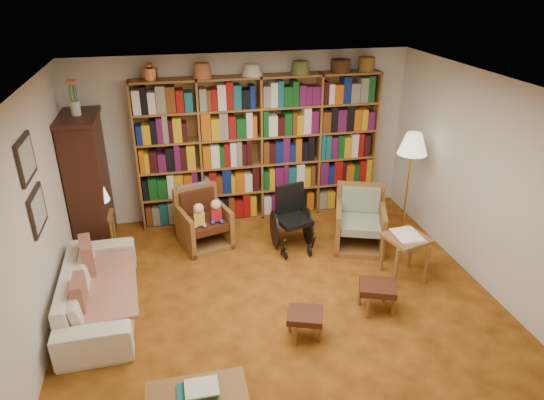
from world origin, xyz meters
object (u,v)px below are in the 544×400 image
object	(u,v)px
armchair_leather	(204,221)
coffee_table	(197,397)
side_table_lamp	(101,225)
wheelchair	(292,219)
armchair_sage	(357,223)
side_table_papers	(406,244)
footstool_b	(378,289)
floor_lamp	(413,148)
footstool_a	(305,317)
sofa	(99,289)

from	to	relation	value
armchair_leather	coffee_table	bearing A→B (deg)	-96.12
side_table_lamp	wheelchair	bearing A→B (deg)	-9.14
armchair_sage	wheelchair	size ratio (longest dim) A/B	1.04
armchair_leather	coffee_table	xyz separation A→B (m)	(-0.33, -3.10, -0.03)
side_table_papers	footstool_b	bearing A→B (deg)	-137.26
side_table_lamp	floor_lamp	size ratio (longest dim) A/B	0.36
footstool_a	armchair_leather	bearing A→B (deg)	110.84
armchair_sage	footstool_b	bearing A→B (deg)	-102.59
sofa	side_table_lamp	world-z (taller)	sofa
side_table_lamp	floor_lamp	distance (m)	4.41
side_table_papers	sofa	bearing A→B (deg)	178.08
sofa	armchair_sage	world-z (taller)	armchair_sage
armchair_leather	armchair_sage	size ratio (longest dim) A/B	0.91
armchair_leather	wheelchair	bearing A→B (deg)	-16.03
side_table_lamp	coffee_table	world-z (taller)	side_table_lamp
footstool_a	wheelchair	bearing A→B (deg)	79.93
side_table_papers	footstool_b	distance (m)	0.83
sofa	wheelchair	world-z (taller)	wheelchair
side_table_lamp	floor_lamp	xyz separation A→B (m)	(4.29, -0.43, 0.94)
sofa	coffee_table	xyz separation A→B (m)	(0.96, -1.79, 0.03)
side_table_papers	floor_lamp	bearing A→B (deg)	63.93
side_table_lamp	wheelchair	distance (m)	2.62
coffee_table	armchair_leather	bearing A→B (deg)	83.88
armchair_leather	footstool_b	bearing A→B (deg)	-48.03
sofa	armchair_sage	xyz separation A→B (m)	(3.40, 0.80, 0.04)
sofa	armchair_leather	distance (m)	1.84
armchair_leather	footstool_b	size ratio (longest dim) A/B	1.67
floor_lamp	side_table_papers	world-z (taller)	floor_lamp
wheelchair	side_table_papers	xyz separation A→B (m)	(1.17, -1.09, 0.08)
footstool_b	coffee_table	distance (m)	2.39
sofa	coffee_table	size ratio (longest dim) A/B	2.28
sofa	footstool_b	xyz separation A→B (m)	(3.07, -0.67, 0.00)
wheelchair	footstool_b	distance (m)	1.74
footstool_a	footstool_b	xyz separation A→B (m)	(0.92, 0.27, 0.02)
armchair_sage	footstool_a	distance (m)	2.14
floor_lamp	armchair_leather	bearing A→B (deg)	172.93
side_table_lamp	coffee_table	bearing A→B (deg)	-71.49
footstool_a	armchair_sage	bearing A→B (deg)	54.22
coffee_table	floor_lamp	bearing A→B (deg)	40.41
armchair_sage	coffee_table	distance (m)	3.56
sofa	armchair_leather	world-z (taller)	armchair_leather
wheelchair	armchair_sage	bearing A→B (deg)	-10.29
coffee_table	side_table_papers	bearing A→B (deg)	31.78
armchair_sage	wheelchair	xyz separation A→B (m)	(-0.91, 0.17, 0.08)
side_table_lamp	footstool_a	size ratio (longest dim) A/B	1.22
side_table_papers	wheelchair	bearing A→B (deg)	137.15
armchair_leather	footstool_a	xyz separation A→B (m)	(0.85, -2.24, -0.08)
armchair_sage	coffee_table	size ratio (longest dim) A/B	1.08
armchair_leather	wheelchair	xyz separation A→B (m)	(1.19, -0.34, 0.06)
armchair_sage	coffee_table	bearing A→B (deg)	-133.21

